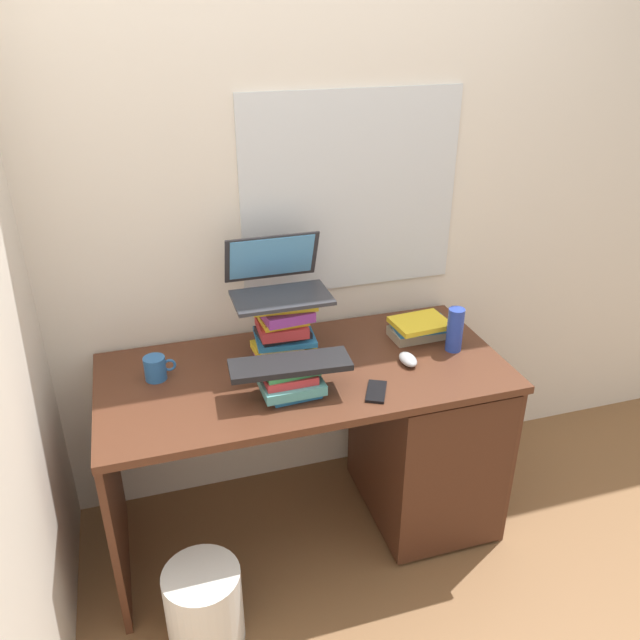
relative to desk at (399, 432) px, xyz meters
The scene contains 13 objects.
ground_plane 0.58m from the desk, behind, with size 6.00×6.00×0.00m, color brown.
wall_back 1.05m from the desk, 132.37° to the left, with size 6.00×0.06×2.60m.
desk is the anchor object (origin of this frame).
book_stack_tall 0.67m from the desk, 163.73° to the left, with size 0.25×0.22×0.25m.
book_stack_keyboard_riser 0.64m from the desk, 166.44° to the right, with size 0.22×0.17×0.11m.
book_stack_side 0.44m from the desk, 47.44° to the left, with size 0.25×0.18×0.08m.
laptop 0.82m from the desk, 156.81° to the left, with size 0.36×0.30×0.21m.
keyboard 0.69m from the desk, 166.79° to the right, with size 0.42×0.14×0.02m, color black.
computer_mouse 0.37m from the desk, 94.47° to the right, with size 0.06×0.10×0.04m, color #A5A8AD.
mug 1.02m from the desk, behind, with size 0.12×0.08×0.09m.
water_bottle 0.49m from the desk, ahead, with size 0.06×0.06×0.18m, color #263FA5.
cell_phone 0.45m from the desk, 134.31° to the right, with size 0.07×0.14×0.01m, color black.
wastebasket 1.00m from the desk, 155.81° to the right, with size 0.26×0.26×0.31m, color silver.
Camera 1 is at (-0.55, -1.99, 2.03)m, focal length 35.95 mm.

